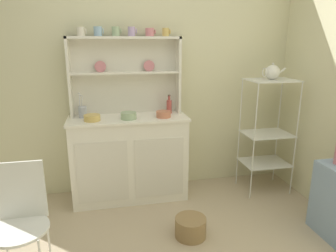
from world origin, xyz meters
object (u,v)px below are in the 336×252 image
hutch_shelf_unit (125,70)px  cup_cream_0 (81,31)px  hutch_cabinet (130,157)px  wire_chair (20,215)px  bakers_rack (268,125)px  floor_basket (191,227)px  jam_bottle (169,106)px  utensil_jar (83,112)px  bowl_mixing_large (92,118)px  porcelain_teapot (272,72)px

hutch_shelf_unit → cup_cream_0: size_ratio=12.48×
hutch_cabinet → wire_chair: 1.32m
bakers_rack → floor_basket: bakers_rack is taller
floor_basket → jam_bottle: (0.00, 0.88, 0.85)m
jam_bottle → utensil_jar: (-0.86, -0.01, -0.02)m
hutch_cabinet → bowl_mixing_large: 0.57m
bowl_mixing_large → utensil_jar: (-0.09, 0.15, 0.03)m
jam_bottle → porcelain_teapot: size_ratio=0.81×
wire_chair → utensil_jar: size_ratio=3.47×
hutch_shelf_unit → wire_chair: 1.66m
hutch_shelf_unit → floor_basket: bearing=-65.9°
porcelain_teapot → bakers_rack: bearing=0.0°
bakers_rack → cup_cream_0: (-1.84, 0.25, 0.94)m
floor_basket → cup_cream_0: size_ratio=2.98×
hutch_shelf_unit → utensil_jar: bearing=-168.6°
floor_basket → jam_bottle: jam_bottle is taller
cup_cream_0 → utensil_jar: size_ratio=0.36×
floor_basket → porcelain_teapot: size_ratio=1.10×
bowl_mixing_large → utensil_jar: 0.18m
bakers_rack → bowl_mixing_large: bearing=178.3°
floor_basket → bowl_mixing_large: 1.33m
wire_chair → bowl_mixing_large: size_ratio=5.58×
cup_cream_0 → porcelain_teapot: (1.84, -0.25, -0.39)m
hutch_shelf_unit → cup_cream_0: bearing=-173.7°
hutch_cabinet → hutch_shelf_unit: 0.88m
hutch_shelf_unit → bowl_mixing_large: size_ratio=7.16×
bowl_mixing_large → utensil_jar: bearing=121.1°
bowl_mixing_large → jam_bottle: (0.77, 0.16, 0.05)m
wire_chair → jam_bottle: (1.21, 1.15, 0.42)m
wire_chair → cup_cream_0: bearing=101.8°
hutch_cabinet → cup_cream_0: 1.30m
hutch_shelf_unit → bowl_mixing_large: 0.59m
wire_chair → jam_bottle: bearing=73.3°
wire_chair → floor_basket: size_ratio=3.26×
hutch_cabinet → porcelain_teapot: bearing=-5.0°
utensil_jar → cup_cream_0: bearing=50.1°
bakers_rack → bowl_mixing_large: size_ratio=7.94×
floor_basket → bowl_mixing_large: bowl_mixing_large is taller
bakers_rack → jam_bottle: (-1.01, 0.21, 0.21)m
hutch_cabinet → bowl_mixing_large: bowl_mixing_large is taller
bakers_rack → bowl_mixing_large: bakers_rack is taller
bakers_rack → wire_chair: size_ratio=1.42×
wire_chair → bowl_mixing_large: 1.15m
cup_cream_0 → bowl_mixing_large: (0.05, -0.20, -0.78)m
hutch_cabinet → utensil_jar: (-0.43, 0.08, 0.48)m
hutch_shelf_unit → floor_basket: 1.61m
floor_basket → porcelain_teapot: bearing=33.2°
floor_basket → porcelain_teapot: porcelain_teapot is taller
bowl_mixing_large → utensil_jar: utensil_jar is taller
hutch_cabinet → jam_bottle: size_ratio=6.10×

